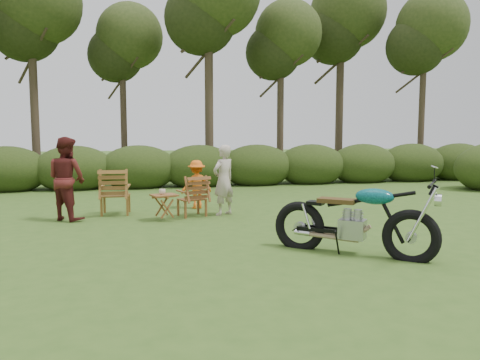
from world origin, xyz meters
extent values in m
plane|color=#34521B|center=(0.00, 0.00, 0.00)|extent=(80.00, 80.00, 0.00)
cylinder|color=#3B2E20|center=(-5.50, 11.10, 3.60)|extent=(0.28, 0.28, 7.20)
sphere|color=#293915|center=(-5.50, 11.10, 5.84)|extent=(2.88, 2.88, 2.88)
cylinder|color=#3B2E20|center=(-2.50, 12.20, 3.15)|extent=(0.24, 0.24, 6.30)
sphere|color=#293915|center=(-2.50, 12.20, 5.11)|extent=(2.52, 2.52, 2.52)
cylinder|color=#3B2E20|center=(0.50, 10.00, 3.83)|extent=(0.30, 0.30, 7.65)
sphere|color=#293915|center=(0.50, 10.00, 6.21)|extent=(3.06, 3.06, 3.06)
cylinder|color=#3B2E20|center=(3.50, 11.10, 3.24)|extent=(0.26, 0.26, 6.48)
sphere|color=#293915|center=(3.50, 11.10, 5.26)|extent=(2.59, 2.59, 2.59)
cylinder|color=#3B2E20|center=(6.50, 12.20, 3.96)|extent=(0.32, 0.32, 7.92)
sphere|color=#293915|center=(6.50, 12.20, 6.42)|extent=(3.17, 3.17, 3.17)
cylinder|color=#3B2E20|center=(9.00, 10.00, 3.42)|extent=(0.24, 0.24, 6.84)
sphere|color=#293915|center=(9.00, 10.00, 5.55)|extent=(2.74, 2.74, 2.74)
ellipsoid|color=#233312|center=(-6.00, 9.00, 0.63)|extent=(2.52, 1.68, 1.51)
ellipsoid|color=#233312|center=(-4.00, 9.00, 0.63)|extent=(2.52, 1.68, 1.51)
ellipsoid|color=#233312|center=(-2.00, 9.00, 0.63)|extent=(2.52, 1.68, 1.51)
ellipsoid|color=#233312|center=(0.00, 9.00, 0.63)|extent=(2.52, 1.68, 1.51)
ellipsoid|color=#233312|center=(2.00, 9.00, 0.63)|extent=(2.52, 1.68, 1.51)
ellipsoid|color=#233312|center=(4.00, 9.00, 0.63)|extent=(2.52, 1.68, 1.51)
ellipsoid|color=#233312|center=(6.00, 9.00, 0.63)|extent=(2.52, 1.68, 1.51)
ellipsoid|color=#233312|center=(8.00, 9.00, 0.63)|extent=(2.52, 1.68, 1.51)
ellipsoid|color=#233312|center=(10.00, 9.00, 0.63)|extent=(2.52, 1.68, 1.51)
imported|color=beige|center=(-1.59, 3.06, 0.59)|extent=(0.17, 0.17, 0.11)
imported|color=#BBA99A|center=(-0.25, 3.36, 0.00)|extent=(0.67, 0.61, 1.54)
imported|color=#521917|center=(-3.50, 3.51, 0.00)|extent=(1.06, 1.04, 1.72)
imported|color=orange|center=(-0.70, 4.40, 0.00)|extent=(0.82, 0.57, 1.15)
camera|label=1|loc=(-2.14, -6.59, 1.82)|focal=35.00mm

